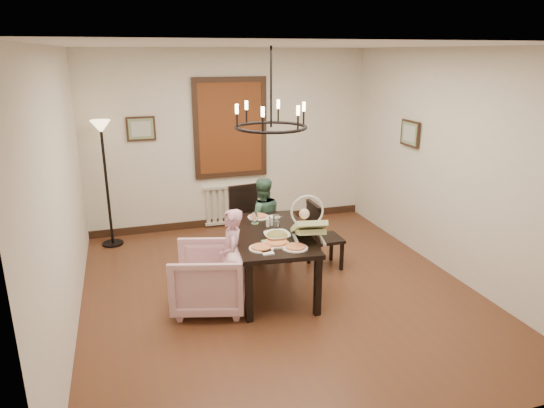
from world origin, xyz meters
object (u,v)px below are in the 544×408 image
chair_far (249,221)px  armchair (208,278)px  elderly_woman (232,266)px  baby_bouncer (309,225)px  drinking_glass (276,227)px  chair_right (326,235)px  dining_table (271,239)px  seated_man (262,226)px  floor_lamp (107,186)px

chair_far → armchair: size_ratio=1.23×
elderly_woman → baby_bouncer: (0.86, -0.11, 0.43)m
drinking_glass → chair_right: bearing=26.2°
dining_table → chair_far: (0.01, 1.10, -0.15)m
chair_far → chair_right: bearing=-47.5°
dining_table → drinking_glass: bearing=-17.1°
armchair → elderly_woman: bearing=105.4°
dining_table → elderly_woman: 0.60m
armchair → dining_table: bearing=122.1°
chair_right → seated_man: (-0.72, 0.51, 0.02)m
seated_man → chair_far: bearing=-54.1°
dining_table → elderly_woman: size_ratio=1.74×
elderly_woman → floor_lamp: size_ratio=0.52×
chair_far → armchair: chair_far is taller
chair_right → drinking_glass: chair_right is taller
chair_far → chair_right: (0.85, -0.72, -0.03)m
armchair → seated_man: (0.95, 1.12, 0.12)m
drinking_glass → floor_lamp: floor_lamp is taller
chair_far → seated_man: size_ratio=1.02×
baby_bouncer → chair_far: bearing=113.0°
elderly_woman → floor_lamp: bearing=-139.5°
dining_table → chair_right: (0.86, 0.37, -0.18)m
chair_far → floor_lamp: (-1.85, 0.94, 0.41)m
chair_far → seated_man: bearing=-65.4°
seated_man → floor_lamp: floor_lamp is taller
dining_table → armchair: dining_table is taller
baby_bouncer → drinking_glass: bearing=140.5°
dining_table → drinking_glass: size_ratio=11.24×
chair_far → seated_man: chair_far is taller
chair_right → drinking_glass: (-0.81, -0.40, 0.34)m
drinking_glass → floor_lamp: bearing=132.5°
dining_table → floor_lamp: 2.75m
dining_table → drinking_glass: (0.06, -0.02, 0.16)m
armchair → baby_bouncer: baby_bouncer is taller
dining_table → baby_bouncer: baby_bouncer is taller
chair_far → elderly_woman: chair_far is taller
chair_right → floor_lamp: bearing=58.2°
armchair → elderly_woman: elderly_woman is taller
dining_table → drinking_glass: 0.17m
dining_table → chair_right: chair_right is taller
dining_table → seated_man: bearing=87.2°
drinking_glass → elderly_woman: bearing=-160.1°
seated_man → baby_bouncer: baby_bouncer is taller
drinking_glass → floor_lamp: size_ratio=0.08×
armchair → elderly_woman: (0.27, -0.00, 0.11)m
elderly_woman → drinking_glass: size_ratio=6.45×
dining_table → baby_bouncer: 0.55m
chair_right → armchair: 1.78m
baby_bouncer → armchair: bearing=-175.0°
floor_lamp → seated_man: bearing=-30.2°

